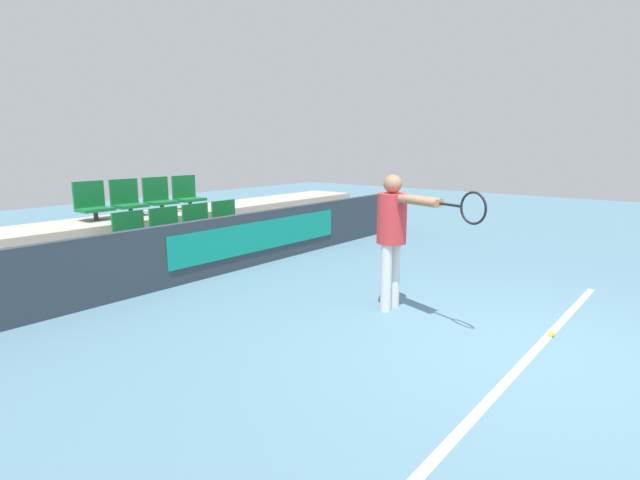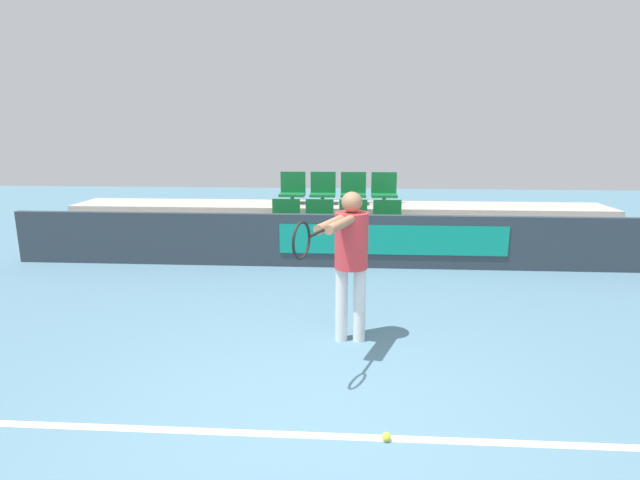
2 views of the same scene
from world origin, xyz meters
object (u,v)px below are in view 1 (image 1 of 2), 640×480
(stadium_chair_1, at_px, (168,229))
(stadium_chair_7, at_px, (187,194))
(stadium_chair_3, at_px, (227,220))
(stadium_chair_6, at_px, (159,197))
(stadium_chair_0, at_px, (132,235))
(stadium_chair_2, at_px, (199,225))
(stadium_chair_4, at_px, (92,203))
(tennis_player, at_px, (395,228))
(tennis_ball, at_px, (551,334))
(stadium_chair_5, at_px, (127,200))

(stadium_chair_1, distance_m, stadium_chair_7, 1.66)
(stadium_chair_3, bearing_deg, stadium_chair_6, 118.68)
(stadium_chair_0, relative_size, stadium_chair_1, 1.00)
(stadium_chair_2, bearing_deg, stadium_chair_4, 137.57)
(stadium_chair_6, bearing_deg, stadium_chair_1, -118.68)
(tennis_player, bearing_deg, tennis_ball, -60.43)
(stadium_chair_0, relative_size, stadium_chair_2, 1.00)
(stadium_chair_2, relative_size, tennis_ball, 9.20)
(stadium_chair_0, bearing_deg, stadium_chair_7, 31.36)
(stadium_chair_0, height_order, stadium_chair_4, stadium_chair_4)
(stadium_chair_6, relative_size, tennis_player, 0.38)
(stadium_chair_4, bearing_deg, stadium_chair_5, 0.00)
(stadium_chair_0, bearing_deg, stadium_chair_4, 90.00)
(stadium_chair_5, bearing_deg, stadium_chair_3, -42.43)
(stadium_chair_4, relative_size, stadium_chair_7, 1.00)
(tennis_ball, bearing_deg, stadium_chair_1, 98.92)
(stadium_chair_1, xyz_separation_m, stadium_chair_7, (1.20, 1.09, 0.39))
(stadium_chair_3, relative_size, tennis_ball, 9.20)
(stadium_chair_1, height_order, stadium_chair_2, same)
(stadium_chair_3, xyz_separation_m, tennis_player, (-0.65, -3.68, 0.34))
(stadium_chair_0, xyz_separation_m, tennis_player, (1.15, -3.68, 0.34))
(stadium_chair_2, height_order, stadium_chair_6, stadium_chair_6)
(stadium_chair_7, relative_size, tennis_player, 0.38)
(stadium_chair_0, distance_m, stadium_chair_6, 1.66)
(stadium_chair_4, xyz_separation_m, tennis_player, (1.15, -4.78, -0.04))
(stadium_chair_4, relative_size, tennis_player, 0.38)
(stadium_chair_2, bearing_deg, stadium_chair_5, 118.68)
(stadium_chair_5, xyz_separation_m, tennis_ball, (0.84, -6.48, -1.01))
(tennis_player, height_order, tennis_ball, tennis_player)
(stadium_chair_7, xyz_separation_m, tennis_ball, (-0.35, -6.48, -1.01))
(stadium_chair_2, bearing_deg, stadium_chair_6, 90.00)
(stadium_chair_0, bearing_deg, stadium_chair_1, 0.00)
(tennis_player, bearing_deg, stadium_chair_0, 126.99)
(stadium_chair_0, relative_size, tennis_player, 0.38)
(stadium_chair_3, height_order, tennis_ball, stadium_chair_3)
(stadium_chair_4, height_order, tennis_player, tennis_player)
(stadium_chair_1, distance_m, stadium_chair_3, 1.20)
(stadium_chair_2, bearing_deg, stadium_chair_0, 180.00)
(stadium_chair_1, distance_m, stadium_chair_2, 0.60)
(stadium_chair_5, height_order, tennis_player, tennis_player)
(stadium_chair_7, bearing_deg, stadium_chair_0, -148.64)
(stadium_chair_1, distance_m, tennis_player, 3.74)
(stadium_chair_2, bearing_deg, stadium_chair_3, 0.00)
(tennis_player, bearing_deg, stadium_chair_7, 102.00)
(stadium_chair_3, relative_size, tennis_player, 0.38)
(stadium_chair_6, height_order, tennis_player, tennis_player)
(stadium_chair_6, distance_m, stadium_chair_7, 0.60)
(stadium_chair_0, distance_m, stadium_chair_7, 2.13)
(stadium_chair_0, relative_size, stadium_chair_5, 1.00)
(stadium_chair_4, bearing_deg, stadium_chair_6, 0.00)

